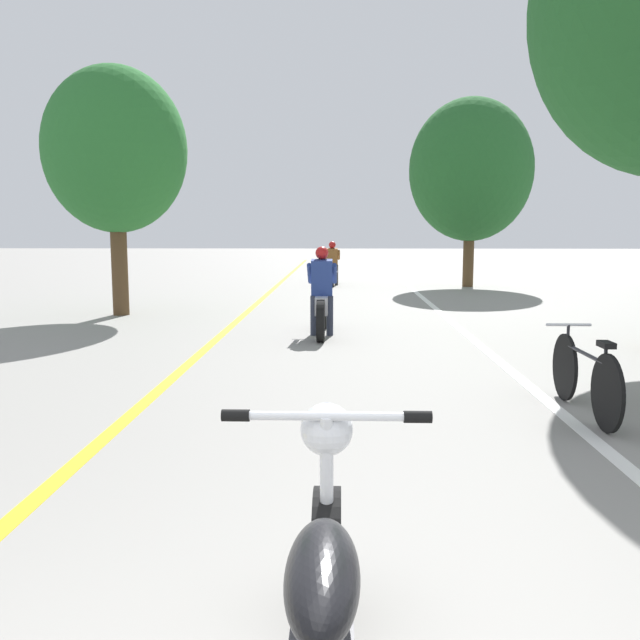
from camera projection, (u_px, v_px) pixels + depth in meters
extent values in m
cube|color=yellow|center=(248.00, 311.00, 14.15)|extent=(0.14, 48.00, 0.01)
cube|color=white|center=(440.00, 312.00, 14.03)|extent=(0.14, 48.00, 0.01)
cylinder|color=#513A23|center=(469.00, 248.00, 20.18)|extent=(0.32, 0.32, 2.30)
ellipsoid|color=#235B28|center=(471.00, 170.00, 19.87)|extent=(3.62, 3.26, 4.17)
cylinder|color=#513A23|center=(119.00, 256.00, 13.46)|extent=(0.32, 0.32, 2.36)
ellipsoid|color=#286B2D|center=(115.00, 150.00, 13.18)|extent=(2.80, 2.52, 3.22)
cylinder|color=black|center=(327.00, 557.00, 2.92)|extent=(0.12, 0.60, 0.60)
ellipsoid|color=black|center=(322.00, 576.00, 2.13)|extent=(0.24, 0.71, 0.22)
cylinder|color=silver|center=(327.00, 490.00, 2.79)|extent=(0.06, 0.23, 0.69)
cylinder|color=silver|center=(326.00, 416.00, 2.65)|extent=(0.72, 0.04, 0.04)
cylinder|color=black|center=(236.00, 415.00, 2.66)|extent=(0.11, 0.05, 0.05)
cylinder|color=black|center=(418.00, 417.00, 2.64)|extent=(0.11, 0.05, 0.05)
sphere|color=silver|center=(327.00, 429.00, 2.75)|extent=(0.22, 0.22, 0.22)
cylinder|color=black|center=(323.00, 310.00, 11.65)|extent=(0.12, 0.65, 0.65)
cylinder|color=black|center=(321.00, 321.00, 10.30)|extent=(0.12, 0.65, 0.65)
cube|color=silver|center=(322.00, 304.00, 10.95)|extent=(0.20, 0.87, 0.28)
cylinder|color=silver|center=(323.00, 272.00, 11.46)|extent=(0.50, 0.03, 0.03)
cylinder|color=#282D3D|center=(314.00, 316.00, 10.93)|extent=(0.11, 0.11, 0.64)
cylinder|color=#282D3D|center=(330.00, 316.00, 10.92)|extent=(0.11, 0.11, 0.64)
cube|color=navy|center=(322.00, 278.00, 10.87)|extent=(0.34, 0.28, 0.60)
cylinder|color=navy|center=(310.00, 273.00, 11.03)|extent=(0.08, 0.47, 0.37)
cylinder|color=navy|center=(334.00, 274.00, 11.02)|extent=(0.08, 0.47, 0.37)
sphere|color=#B21919|center=(322.00, 253.00, 10.86)|extent=(0.21, 0.21, 0.21)
cylinder|color=black|center=(332.00, 274.00, 21.52)|extent=(0.12, 0.62, 0.62)
cylinder|color=black|center=(332.00, 277.00, 20.14)|extent=(0.12, 0.62, 0.62)
cube|color=silver|center=(332.00, 269.00, 20.81)|extent=(0.20, 0.89, 0.28)
cylinder|color=silver|center=(332.00, 253.00, 21.33)|extent=(0.50, 0.03, 0.03)
cylinder|color=#38383D|center=(328.00, 275.00, 20.78)|extent=(0.11, 0.11, 0.63)
cylinder|color=#38383D|center=(336.00, 275.00, 20.78)|extent=(0.11, 0.11, 0.63)
cube|color=brown|center=(332.00, 257.00, 20.73)|extent=(0.34, 0.27, 0.52)
cylinder|color=brown|center=(326.00, 255.00, 20.89)|extent=(0.08, 0.41, 0.32)
cylinder|color=brown|center=(339.00, 255.00, 20.88)|extent=(0.08, 0.41, 0.32)
sphere|color=#B21919|center=(332.00, 245.00, 20.73)|extent=(0.22, 0.22, 0.22)
cylinder|color=black|center=(565.00, 367.00, 6.78)|extent=(0.04, 0.67, 0.67)
cylinder|color=black|center=(607.00, 393.00, 5.70)|extent=(0.04, 0.67, 0.67)
cylinder|color=black|center=(586.00, 354.00, 6.21)|extent=(0.04, 0.87, 0.04)
cylinder|color=black|center=(605.00, 368.00, 5.75)|extent=(0.03, 0.03, 0.40)
cube|color=black|center=(606.00, 345.00, 5.73)|extent=(0.10, 0.20, 0.05)
cylinder|color=black|center=(567.00, 347.00, 6.70)|extent=(0.03, 0.03, 0.44)
cylinder|color=silver|center=(569.00, 325.00, 6.67)|extent=(0.44, 0.03, 0.03)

